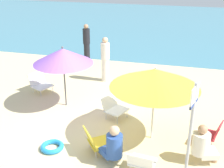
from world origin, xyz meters
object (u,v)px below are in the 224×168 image
at_px(beach_chair_c, 212,133).
at_px(warning_sign, 192,120).
at_px(person_c, 113,145).
at_px(swim_ring, 52,147).
at_px(person_d, 105,59).
at_px(umbrella_purple, 63,56).
at_px(beach_chair_b, 96,141).
at_px(person_a, 87,44).
at_px(beach_chair_e, 40,83).
at_px(beach_chair_a, 141,162).
at_px(person_b, 203,144).
at_px(beach_chair_d, 113,107).
at_px(umbrella_yellow, 155,78).

height_order(beach_chair_c, warning_sign, warning_sign).
relative_size(person_c, swim_ring, 1.75).
height_order(beach_chair_c, person_d, person_d).
relative_size(umbrella_purple, person_c, 1.93).
bearing_deg(beach_chair_b, person_a, 73.54).
bearing_deg(swim_ring, beach_chair_e, 121.46).
height_order(person_a, swim_ring, person_a).
xyz_separation_m(beach_chair_a, warning_sign, (0.85, 0.09, 1.01)).
bearing_deg(beach_chair_c, person_b, 87.94).
height_order(person_a, person_c, person_a).
xyz_separation_m(beach_chair_b, warning_sign, (1.93, -0.39, 1.02)).
relative_size(person_d, swim_ring, 2.95).
bearing_deg(warning_sign, beach_chair_b, -175.46).
distance_m(beach_chair_d, person_d, 2.64).
distance_m(beach_chair_c, person_d, 4.61).
bearing_deg(person_b, beach_chair_e, 138.19).
distance_m(umbrella_purple, person_d, 2.28).
bearing_deg(beach_chair_c, umbrella_yellow, 17.71).
height_order(beach_chair_a, beach_chair_c, beach_chair_c).
height_order(beach_chair_b, person_c, person_c).
height_order(beach_chair_e, person_b, person_b).
distance_m(person_c, warning_sign, 1.71).
xyz_separation_m(beach_chair_a, swim_ring, (-2.08, 0.34, -0.24)).
distance_m(umbrella_yellow, swim_ring, 2.77).
height_order(beach_chair_a, warning_sign, warning_sign).
bearing_deg(beach_chair_a, beach_chair_d, 34.50).
bearing_deg(beach_chair_d, person_a, 141.06).
bearing_deg(beach_chair_d, swim_ring, -96.41).
height_order(person_c, swim_ring, person_c).
xyz_separation_m(beach_chair_c, beach_chair_d, (-2.47, 0.68, -0.01)).
bearing_deg(person_a, beach_chair_c, 96.71).
xyz_separation_m(person_c, swim_ring, (-1.46, 0.14, -0.39)).
height_order(umbrella_purple, beach_chair_d, umbrella_purple).
relative_size(person_b, person_c, 0.98).
xyz_separation_m(beach_chair_b, person_a, (-2.12, 5.60, 0.53)).
height_order(beach_chair_c, person_b, person_b).
xyz_separation_m(umbrella_purple, warning_sign, (3.45, -2.33, -0.19)).
bearing_deg(beach_chair_b, person_b, -31.90).
distance_m(beach_chair_a, beach_chair_b, 1.18).
bearing_deg(swim_ring, beach_chair_a, -9.29).
height_order(beach_chair_e, person_d, person_d).
bearing_deg(beach_chair_d, beach_chair_a, -39.05).
height_order(umbrella_yellow, warning_sign, warning_sign).
relative_size(beach_chair_a, beach_chair_e, 0.73).
height_order(beach_chair_a, person_b, person_b).
bearing_deg(beach_chair_e, beach_chair_c, 7.69).
bearing_deg(person_c, person_b, -123.44).
bearing_deg(beach_chair_e, warning_sign, -6.99).
relative_size(beach_chair_a, person_c, 0.62).
distance_m(umbrella_yellow, beach_chair_e, 4.39).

